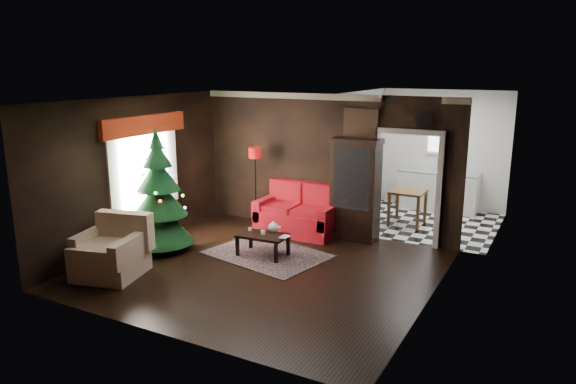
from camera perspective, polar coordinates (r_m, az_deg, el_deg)
The scene contains 26 objects.
floor at distance 9.00m, azimuth -2.74°, elevation -8.32°, with size 5.50×5.50×0.00m, color black.
ceiling at distance 8.38m, azimuth -2.95°, elevation 9.76°, with size 5.50×5.50×0.00m, color white.
wall_back at distance 10.76m, azimuth 4.04°, elevation 3.05°, with size 5.50×5.50×0.00m, color black.
wall_front at distance 6.64m, azimuth -14.03°, elevation -3.92°, with size 5.50×5.50×0.00m, color black.
wall_left at distance 10.25m, azimuth -16.15°, elevation 2.02°, with size 5.50×5.50×0.00m, color black.
wall_right at distance 7.58m, azimuth 15.29°, elevation -1.85°, with size 5.50×5.50×0.00m, color black.
doorway at distance 10.27m, azimuth 12.68°, elevation 0.25°, with size 1.10×0.10×2.10m, color white, non-canonical shape.
left_window at distance 10.35m, azimuth -15.24°, elevation 2.47°, with size 0.05×1.60×1.40m, color white.
valance at distance 10.18m, azimuth -15.20°, elevation 6.97°, with size 0.12×2.10×0.35m, color #A52911.
kitchen_floor at distance 11.94m, azimuth 14.40°, elevation -3.21°, with size 3.00×3.00×0.00m, color white.
kitchen_window at distance 12.98m, azimuth 16.41°, elevation 5.67°, with size 0.70×0.06×0.70m, color white.
rug at distance 9.67m, azimuth -2.21°, elevation -6.70°, with size 2.04×1.49×0.01m, color #3A2936.
loveseat at distance 10.73m, azimuth 1.02°, elevation -1.88°, with size 1.70×0.90×1.00m, color maroon, non-canonical shape.
curio_cabinet at distance 10.36m, azimuth 7.25°, elevation 0.02°, with size 0.90×0.45×1.90m, color black, non-canonical shape.
floor_lamp at distance 11.18m, azimuth -3.52°, elevation 0.47°, with size 0.29×0.29×1.72m, color black, non-canonical shape.
christmas_tree at distance 9.91m, azimuth -13.69°, elevation -0.28°, with size 1.20×1.20×2.29m, color black, non-canonical shape.
armchair at distance 9.07m, azimuth -18.65°, elevation -5.79°, with size 1.02×1.02×1.04m, color #A18366, non-canonical shape.
coffee_table at distance 9.56m, azimuth -2.72°, elevation -5.69°, with size 0.86×0.52×0.39m, color black, non-canonical shape.
teapot at distance 9.57m, azimuth -1.60°, elevation -3.81°, with size 0.21×0.21×0.20m, color white, non-canonical shape.
cup_a at distance 9.72m, azimuth -4.12°, elevation -3.99°, with size 0.07×0.07×0.06m, color white.
cup_b at distance 9.50m, azimuth -2.70°, elevation -4.36°, with size 0.08×0.08×0.07m, color white.
book at distance 9.34m, azimuth -0.75°, elevation -4.22°, with size 0.15×0.02×0.20m, color #9D805F.
wall_clock at distance 9.94m, azimuth 14.40°, elevation 7.51°, with size 0.32×0.32×0.06m, color white.
painting at distance 10.31m, azimuth 7.84°, elevation 7.28°, with size 0.62×0.05×0.52m, color #A56B3C.
kitchen_counter at distance 12.96m, azimuth 15.81°, elevation 0.06°, with size 1.80×0.60×0.90m, color silver.
kitchen_table at distance 11.63m, azimuth 12.71°, elevation -1.64°, with size 0.70×0.70×0.75m, color brown, non-canonical shape.
Camera 1 is at (4.32, -7.16, 3.34)m, focal length 33.06 mm.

